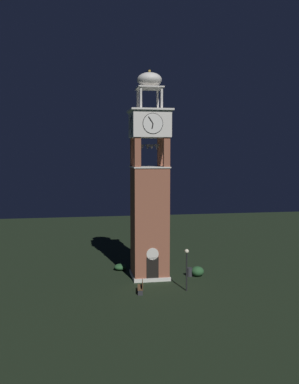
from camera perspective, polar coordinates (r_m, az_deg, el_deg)
The scene contains 7 objects.
ground at distance 40.63m, azimuth 0.00°, elevation -11.28°, with size 80.00×80.00×0.00m, color black.
clock_tower at distance 39.17m, azimuth 0.00°, elevation -0.40°, with size 3.76×3.76×18.99m.
park_bench at distance 36.15m, azimuth -1.14°, elevation -12.56°, with size 0.66×1.65×0.95m.
lamp_post at distance 36.17m, azimuth 4.99°, elevation -9.26°, with size 0.36×0.36×3.56m.
trash_bin at distance 40.90m, azimuth 5.39°, elevation -10.61°, with size 0.52×0.52×0.80m, color #2D2D33.
shrub_near_entry at distance 42.92m, azimuth -3.93°, elevation -9.98°, with size 1.22×1.22×0.61m, color #28562D.
shrub_left_of_tower at distance 40.98m, azimuth 6.43°, elevation -10.49°, with size 1.22×1.22×0.93m, color #28562D.
Camera 1 is at (-6.70, -38.41, 11.41)m, focal length 39.90 mm.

